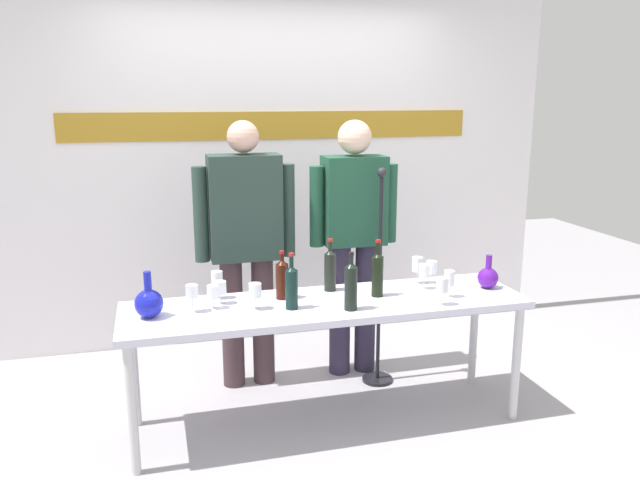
# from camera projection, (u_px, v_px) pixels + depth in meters

# --- Properties ---
(ground_plane) EXTENTS (10.00, 10.00, 0.00)m
(ground_plane) POSITION_uv_depth(u_px,v_px,m) (327.00, 421.00, 3.65)
(ground_plane) COLOR #A09CA1
(back_wall) EXTENTS (4.31, 0.11, 3.00)m
(back_wall) POSITION_uv_depth(u_px,v_px,m) (274.00, 142.00, 4.70)
(back_wall) COLOR white
(back_wall) RESTS_ON ground
(display_table) EXTENTS (2.24, 0.60, 0.73)m
(display_table) POSITION_uv_depth(u_px,v_px,m) (327.00, 312.00, 3.50)
(display_table) COLOR silver
(display_table) RESTS_ON ground
(decanter_blue_left) EXTENTS (0.15, 0.15, 0.25)m
(decanter_blue_left) POSITION_uv_depth(u_px,v_px,m) (149.00, 302.00, 3.23)
(decanter_blue_left) COLOR #171DAF
(decanter_blue_left) RESTS_ON display_table
(decanter_blue_right) EXTENTS (0.12, 0.12, 0.20)m
(decanter_blue_right) POSITION_uv_depth(u_px,v_px,m) (488.00, 277.00, 3.73)
(decanter_blue_right) COLOR #561794
(decanter_blue_right) RESTS_ON display_table
(presenter_left) EXTENTS (0.63, 0.22, 1.70)m
(presenter_left) POSITION_uv_depth(u_px,v_px,m) (246.00, 238.00, 3.93)
(presenter_left) COLOR #3F2C31
(presenter_left) RESTS_ON ground
(presenter_right) EXTENTS (0.59, 0.22, 1.70)m
(presenter_right) POSITION_uv_depth(u_px,v_px,m) (354.00, 232.00, 4.11)
(presenter_right) COLOR #2D263D
(presenter_right) RESTS_ON ground
(wine_bottle_0) EXTENTS (0.07, 0.07, 0.31)m
(wine_bottle_0) POSITION_uv_depth(u_px,v_px,m) (292.00, 286.00, 3.35)
(wine_bottle_0) COLOR black
(wine_bottle_0) RESTS_ON display_table
(wine_bottle_1) EXTENTS (0.07, 0.07, 0.31)m
(wine_bottle_1) POSITION_uv_depth(u_px,v_px,m) (330.00, 269.00, 3.66)
(wine_bottle_1) COLOR black
(wine_bottle_1) RESTS_ON display_table
(wine_bottle_2) EXTENTS (0.07, 0.07, 0.28)m
(wine_bottle_2) POSITION_uv_depth(u_px,v_px,m) (282.00, 278.00, 3.52)
(wine_bottle_2) COLOR #361209
(wine_bottle_2) RESTS_ON display_table
(wine_bottle_3) EXTENTS (0.07, 0.07, 0.32)m
(wine_bottle_3) POSITION_uv_depth(u_px,v_px,m) (351.00, 285.00, 3.33)
(wine_bottle_3) COLOR black
(wine_bottle_3) RESTS_ON display_table
(wine_bottle_4) EXTENTS (0.07, 0.07, 0.33)m
(wine_bottle_4) POSITION_uv_depth(u_px,v_px,m) (378.00, 272.00, 3.56)
(wine_bottle_4) COLOR black
(wine_bottle_4) RESTS_ON display_table
(wine_glass_left_0) EXTENTS (0.07, 0.07, 0.14)m
(wine_glass_left_0) POSITION_uv_depth(u_px,v_px,m) (255.00, 291.00, 3.34)
(wine_glass_left_0) COLOR white
(wine_glass_left_0) RESTS_ON display_table
(wine_glass_left_1) EXTENTS (0.06, 0.06, 0.15)m
(wine_glass_left_1) POSITION_uv_depth(u_px,v_px,m) (192.00, 292.00, 3.30)
(wine_glass_left_1) COLOR white
(wine_glass_left_1) RESTS_ON display_table
(wine_glass_left_2) EXTENTS (0.06, 0.06, 0.16)m
(wine_glass_left_2) POSITION_uv_depth(u_px,v_px,m) (217.00, 279.00, 3.52)
(wine_glass_left_2) COLOR white
(wine_glass_left_2) RESTS_ON display_table
(wine_glass_left_3) EXTENTS (0.07, 0.07, 0.13)m
(wine_glass_left_3) POSITION_uv_depth(u_px,v_px,m) (220.00, 288.00, 3.43)
(wine_glass_left_3) COLOR white
(wine_glass_left_3) RESTS_ON display_table
(wine_glass_left_4) EXTENTS (0.06, 0.06, 0.13)m
(wine_glass_left_4) POSITION_uv_depth(u_px,v_px,m) (213.00, 292.00, 3.35)
(wine_glass_left_4) COLOR white
(wine_glass_left_4) RESTS_ON display_table
(wine_glass_right_0) EXTENTS (0.06, 0.06, 0.16)m
(wine_glass_right_0) POSITION_uv_depth(u_px,v_px,m) (449.00, 279.00, 3.55)
(wine_glass_right_0) COLOR white
(wine_glass_right_0) RESTS_ON display_table
(wine_glass_right_1) EXTENTS (0.06, 0.06, 0.14)m
(wine_glass_right_1) POSITION_uv_depth(u_px,v_px,m) (432.00, 268.00, 3.81)
(wine_glass_right_1) COLOR white
(wine_glass_right_1) RESTS_ON display_table
(wine_glass_right_2) EXTENTS (0.06, 0.06, 0.15)m
(wine_glass_right_2) POSITION_uv_depth(u_px,v_px,m) (424.00, 272.00, 3.70)
(wine_glass_right_2) COLOR white
(wine_glass_right_2) RESTS_ON display_table
(wine_glass_right_3) EXTENTS (0.07, 0.07, 0.17)m
(wine_glass_right_3) POSITION_uv_depth(u_px,v_px,m) (417.00, 265.00, 3.80)
(wine_glass_right_3) COLOR white
(wine_glass_right_3) RESTS_ON display_table
(wine_glass_right_4) EXTENTS (0.07, 0.07, 0.16)m
(wine_glass_right_4) POSITION_uv_depth(u_px,v_px,m) (442.00, 285.00, 3.41)
(wine_glass_right_4) COLOR white
(wine_glass_right_4) RESTS_ON display_table
(microphone_stand) EXTENTS (0.20, 0.20, 1.41)m
(microphone_stand) POSITION_uv_depth(u_px,v_px,m) (379.00, 314.00, 4.07)
(microphone_stand) COLOR black
(microphone_stand) RESTS_ON ground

